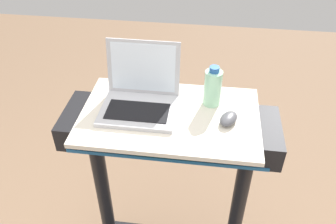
# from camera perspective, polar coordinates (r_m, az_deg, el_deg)

# --- Properties ---
(desk_board) EXTENTS (0.72, 0.46, 0.02)m
(desk_board) POSITION_cam_1_polar(r_m,az_deg,el_deg) (1.44, 0.26, -0.67)
(desk_board) COLOR beige
(desk_board) RESTS_ON treadmill_base
(laptop) EXTENTS (0.30, 0.27, 0.25)m
(laptop) POSITION_cam_1_polar(r_m,az_deg,el_deg) (1.45, -4.54, 2.58)
(laptop) COLOR #B7B7BC
(laptop) RESTS_ON desk_board
(computer_mouse) EXTENTS (0.10, 0.12, 0.03)m
(computer_mouse) POSITION_cam_1_polar(r_m,az_deg,el_deg) (1.40, 9.75, -1.06)
(computer_mouse) COLOR #4C4C51
(computer_mouse) RESTS_ON desk_board
(water_bottle) EXTENTS (0.07, 0.07, 0.18)m
(water_bottle) POSITION_cam_1_polar(r_m,az_deg,el_deg) (1.45, 7.24, 3.98)
(water_bottle) COLOR #9EDBB2
(water_bottle) RESTS_ON desk_board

